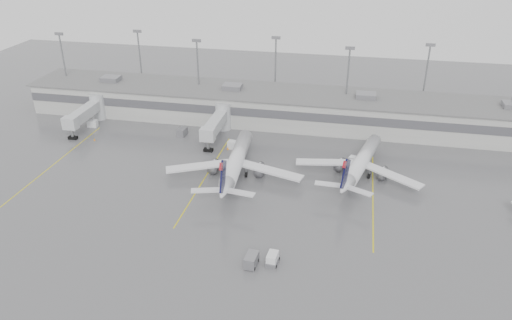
# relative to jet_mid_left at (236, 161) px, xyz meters

# --- Properties ---
(ground) EXTENTS (260.00, 260.00, 0.00)m
(ground) POSITION_rel_jet_mid_left_xyz_m (11.30, -25.82, -3.32)
(ground) COLOR #4D4D50
(ground) RESTS_ON ground
(terminal) EXTENTS (152.00, 17.00, 9.45)m
(terminal) POSITION_rel_jet_mid_left_xyz_m (11.30, 32.16, 0.86)
(terminal) COLOR #9D9D99
(terminal) RESTS_ON ground
(light_masts) EXTENTS (142.40, 8.00, 20.60)m
(light_masts) POSITION_rel_jet_mid_left_xyz_m (11.30, 37.93, 8.71)
(light_masts) COLOR gray
(light_masts) RESTS_ON ground
(jet_bridge_left) EXTENTS (4.00, 17.20, 7.00)m
(jet_bridge_left) POSITION_rel_jet_mid_left_xyz_m (-44.20, 19.90, 0.55)
(jet_bridge_left) COLOR #A8ABAE
(jet_bridge_left) RESTS_ON ground
(jet_bridge_right) EXTENTS (4.00, 17.20, 7.00)m
(jet_bridge_right) POSITION_rel_jet_mid_left_xyz_m (-9.20, 19.90, 0.55)
(jet_bridge_right) COLOR #A8ABAE
(jet_bridge_right) RESTS_ON ground
(stand_markings) EXTENTS (105.25, 40.00, 0.01)m
(stand_markings) POSITION_rel_jet_mid_left_xyz_m (11.30, -1.82, -3.31)
(stand_markings) COLOR #CCBD0C
(stand_markings) RESTS_ON ground
(jet_mid_left) EXTENTS (29.36, 32.99, 10.67)m
(jet_mid_left) POSITION_rel_jet_mid_left_xyz_m (0.00, 0.00, 0.00)
(jet_mid_left) COLOR silver
(jet_mid_left) RESTS_ON ground
(jet_mid_right) EXTENTS (26.66, 30.24, 9.94)m
(jet_mid_right) POSITION_rel_jet_mid_left_xyz_m (25.99, 5.27, -0.23)
(jet_mid_right) COLOR silver
(jet_mid_right) RESTS_ON ground
(baggage_tug) EXTENTS (2.09, 3.04, 1.87)m
(baggage_tug) POSITION_rel_jet_mid_left_xyz_m (12.83, -27.89, -2.59)
(baggage_tug) COLOR silver
(baggage_tug) RESTS_ON ground
(baggage_cart) EXTENTS (2.02, 3.24, 2.00)m
(baggage_cart) POSITION_rel_jet_mid_left_xyz_m (9.63, -29.09, -2.27)
(baggage_cart) COLOR slate
(baggage_cart) RESTS_ON ground
(gse_uld_a) EXTENTS (2.62, 1.88, 1.75)m
(gse_uld_a) POSITION_rel_jet_mid_left_xyz_m (-43.23, 18.49, -2.44)
(gse_uld_a) COLOR silver
(gse_uld_a) RESTS_ON ground
(gse_uld_b) EXTENTS (2.87, 2.12, 1.87)m
(gse_uld_b) POSITION_rel_jet_mid_left_xyz_m (-3.75, 12.90, -2.38)
(gse_uld_b) COLOR silver
(gse_uld_b) RESTS_ON ground
(gse_uld_c) EXTENTS (3.00, 2.51, 1.81)m
(gse_uld_c) POSITION_rel_jet_mid_left_xyz_m (24.82, 10.20, -2.41)
(gse_uld_c) COLOR silver
(gse_uld_c) RESTS_ON ground
(gse_loader) EXTENTS (2.14, 3.15, 1.86)m
(gse_loader) POSITION_rel_jet_mid_left_xyz_m (-18.29, 17.80, -2.38)
(gse_loader) COLOR slate
(gse_loader) RESTS_ON ground
(cone_a) EXTENTS (0.41, 0.41, 0.66)m
(cone_a) POSITION_rel_jet_mid_left_xyz_m (-38.51, 10.38, -2.99)
(cone_a) COLOR orange
(cone_a) RESTS_ON ground
(cone_b) EXTENTS (0.48, 0.48, 0.76)m
(cone_b) POSITION_rel_jet_mid_left_xyz_m (-4.95, 12.07, -2.94)
(cone_b) COLOR orange
(cone_b) RESTS_ON ground
(cone_c) EXTENTS (0.39, 0.39, 0.62)m
(cone_c) POSITION_rel_jet_mid_left_xyz_m (28.69, 15.55, -3.01)
(cone_c) COLOR orange
(cone_c) RESTS_ON ground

